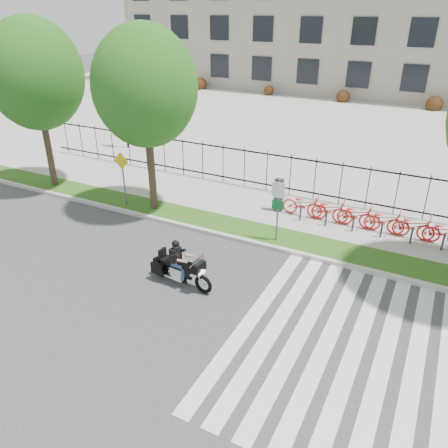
% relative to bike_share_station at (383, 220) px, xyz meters
% --- Properties ---
extents(ground, '(120.00, 120.00, 0.00)m').
position_rel_bike_share_station_xyz_m(ground, '(-4.64, -7.20, -0.67)').
color(ground, '#38383A').
rests_on(ground, ground).
extents(curb, '(60.00, 0.20, 0.15)m').
position_rel_bike_share_station_xyz_m(curb, '(-4.64, -3.10, -0.59)').
color(curb, '#B7B4AC').
rests_on(curb, ground).
extents(grass_verge, '(60.00, 1.50, 0.15)m').
position_rel_bike_share_station_xyz_m(grass_verge, '(-4.64, -2.25, -0.59)').
color(grass_verge, '#265715').
rests_on(grass_verge, ground).
extents(sidewalk, '(60.00, 3.50, 0.15)m').
position_rel_bike_share_station_xyz_m(sidewalk, '(-4.64, 0.25, -0.59)').
color(sidewalk, gray).
rests_on(sidewalk, ground).
extents(plaza, '(80.00, 34.00, 0.10)m').
position_rel_bike_share_station_xyz_m(plaza, '(-4.64, 17.80, -0.62)').
color(plaza, gray).
rests_on(plaza, ground).
extents(crosswalk_stripes, '(5.70, 8.00, 0.01)m').
position_rel_bike_share_station_xyz_m(crosswalk_stripes, '(0.19, -7.20, -0.66)').
color(crosswalk_stripes, silver).
rests_on(crosswalk_stripes, ground).
extents(iron_fence, '(30.00, 0.06, 2.00)m').
position_rel_bike_share_station_xyz_m(iron_fence, '(-4.64, 2.00, 0.48)').
color(iron_fence, black).
rests_on(iron_fence, sidewalk).
extents(lamp_post_left, '(1.06, 0.70, 4.25)m').
position_rel_bike_share_station_xyz_m(lamp_post_left, '(-16.64, 4.80, 2.54)').
color(lamp_post_left, black).
rests_on(lamp_post_left, ground).
extents(street_tree_0, '(4.40, 4.40, 7.90)m').
position_rel_bike_share_station_xyz_m(street_tree_0, '(-15.73, -2.25, 4.83)').
color(street_tree_0, '#36271D').
rests_on(street_tree_0, grass_verge).
extents(street_tree_1, '(4.24, 4.24, 7.72)m').
position_rel_bike_share_station_xyz_m(street_tree_1, '(-9.53, -2.25, 4.74)').
color(street_tree_1, '#36271D').
rests_on(street_tree_1, grass_verge).
extents(bike_share_station, '(8.96, 0.88, 1.50)m').
position_rel_bike_share_station_xyz_m(bike_share_station, '(0.00, 0.00, 0.00)').
color(bike_share_station, '#2D2D33').
rests_on(bike_share_station, sidewalk).
extents(sign_pole_regulatory, '(0.50, 0.09, 2.50)m').
position_rel_bike_share_station_xyz_m(sign_pole_regulatory, '(-3.51, -2.62, 1.07)').
color(sign_pole_regulatory, '#59595B').
rests_on(sign_pole_regulatory, grass_verge).
extents(sign_pole_warning, '(0.78, 0.09, 2.49)m').
position_rel_bike_share_station_xyz_m(sign_pole_warning, '(-10.84, -2.62, 1.07)').
color(sign_pole_warning, '#59595B').
rests_on(sign_pole_warning, grass_verge).
extents(motorcycle_rider, '(2.49, 0.82, 1.92)m').
position_rel_bike_share_station_xyz_m(motorcycle_rider, '(-5.30, -6.67, -0.03)').
color(motorcycle_rider, black).
rests_on(motorcycle_rider, ground).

